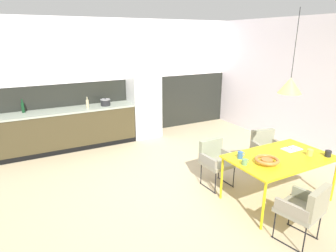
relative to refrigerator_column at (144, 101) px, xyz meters
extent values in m
plane|color=tan|center=(-0.46, -3.11, -0.92)|extent=(9.19, 9.19, 0.00)
cube|color=black|center=(-0.46, 0.36, -0.20)|extent=(6.51, 0.12, 1.44)
cube|color=silver|center=(-0.46, 0.36, 1.23)|extent=(6.51, 0.12, 1.44)
cube|color=silver|center=(2.73, -3.11, 0.52)|extent=(0.12, 7.07, 2.87)
cube|color=#3A321D|center=(-1.97, 0.00, -0.49)|extent=(3.19, 0.60, 0.87)
cube|color=gray|center=(-1.97, 0.00, -0.03)|extent=(3.22, 0.63, 0.04)
cube|color=black|center=(-1.97, -0.30, -0.87)|extent=(3.19, 0.01, 0.10)
cube|color=silver|center=(0.00, 0.00, 0.00)|extent=(0.71, 0.60, 1.84)
cube|color=gold|center=(0.60, -3.77, -0.20)|extent=(1.56, 0.94, 0.03)
cylinder|color=gold|center=(-0.14, -3.34, -0.57)|extent=(0.04, 0.04, 0.70)
cylinder|color=gold|center=(1.34, -3.34, -0.57)|extent=(0.04, 0.04, 0.70)
cylinder|color=yellow|center=(-0.14, -4.20, -0.57)|extent=(0.04, 0.04, 0.70)
cylinder|color=yellow|center=(1.34, -4.20, -0.57)|extent=(0.04, 0.04, 0.70)
cube|color=gray|center=(1.17, -3.01, -0.49)|extent=(0.57, 0.55, 0.06)
cube|color=gray|center=(1.22, -2.81, -0.30)|extent=(0.46, 0.18, 0.33)
cube|color=gray|center=(1.39, -3.06, -0.39)|extent=(0.14, 0.41, 0.14)
cube|color=gray|center=(0.96, -2.96, -0.39)|extent=(0.14, 0.41, 0.14)
cylinder|color=black|center=(1.33, -3.24, -0.72)|extent=(0.02, 0.02, 0.40)
cylinder|color=black|center=(0.94, -3.15, -0.72)|extent=(0.02, 0.02, 0.40)
cylinder|color=black|center=(1.41, -2.87, -0.72)|extent=(0.02, 0.02, 0.40)
cylinder|color=black|center=(1.02, -2.78, -0.72)|extent=(0.02, 0.02, 0.40)
cylinder|color=black|center=(1.37, -3.05, -0.91)|extent=(0.11, 0.41, 0.02)
cylinder|color=black|center=(0.98, -2.96, -0.91)|extent=(0.11, 0.41, 0.02)
cube|color=gray|center=(0.10, -4.54, -0.50)|extent=(0.57, 0.55, 0.06)
cube|color=gray|center=(0.14, -4.74, -0.30)|extent=(0.46, 0.18, 0.34)
cube|color=gray|center=(-0.11, -4.59, -0.40)|extent=(0.14, 0.41, 0.14)
cube|color=gray|center=(0.32, -4.49, -0.40)|extent=(0.14, 0.41, 0.14)
cylinder|color=black|center=(-0.14, -4.40, -0.72)|extent=(0.02, 0.02, 0.39)
cylinder|color=black|center=(0.25, -4.31, -0.72)|extent=(0.02, 0.02, 0.39)
cylinder|color=black|center=(-0.05, -4.77, -0.72)|extent=(0.02, 0.02, 0.39)
cylinder|color=black|center=(0.34, -4.68, -0.72)|extent=(0.02, 0.02, 0.39)
cylinder|color=black|center=(-0.09, -4.58, -0.91)|extent=(0.11, 0.41, 0.02)
cylinder|color=black|center=(0.30, -4.50, -0.91)|extent=(0.11, 0.41, 0.02)
cube|color=gray|center=(0.05, -2.98, -0.50)|extent=(0.51, 0.49, 0.06)
cube|color=gray|center=(0.04, -2.79, -0.30)|extent=(0.46, 0.11, 0.34)
cube|color=gray|center=(0.27, -2.97, -0.40)|extent=(0.07, 0.42, 0.14)
cube|color=gray|center=(-0.17, -3.00, -0.40)|extent=(0.07, 0.42, 0.14)
cylinder|color=black|center=(0.26, -3.16, -0.73)|extent=(0.02, 0.02, 0.39)
cylinder|color=black|center=(-0.14, -3.19, -0.73)|extent=(0.02, 0.02, 0.39)
cylinder|color=black|center=(0.24, -2.78, -0.73)|extent=(0.02, 0.02, 0.39)
cylinder|color=black|center=(-0.16, -2.81, -0.73)|extent=(0.02, 0.02, 0.39)
cylinder|color=black|center=(0.25, -2.97, -0.91)|extent=(0.04, 0.41, 0.02)
cylinder|color=black|center=(-0.15, -3.00, -0.91)|extent=(0.04, 0.41, 0.02)
cylinder|color=#B2662D|center=(0.22, -3.85, -0.15)|extent=(0.16, 0.16, 0.07)
torus|color=#B3692D|center=(0.22, -3.85, -0.13)|extent=(0.34, 0.34, 0.05)
cube|color=white|center=(0.91, -3.65, -0.18)|extent=(0.15, 0.19, 0.01)
cube|color=white|center=(1.06, -3.65, -0.18)|extent=(0.15, 0.19, 0.01)
cube|color=#262628|center=(0.99, -3.65, -0.17)|extent=(0.01, 0.19, 0.00)
cylinder|color=#335B93|center=(0.01, -3.53, -0.14)|extent=(0.08, 0.08, 0.11)
torus|color=#335B93|center=(0.07, -3.53, -0.13)|extent=(0.07, 0.01, 0.07)
cylinder|color=gold|center=(1.02, -3.95, -0.14)|extent=(0.09, 0.09, 0.10)
torus|color=gold|center=(1.07, -3.95, -0.13)|extent=(0.07, 0.01, 0.07)
cylinder|color=#5B8456|center=(-0.08, -3.73, -0.15)|extent=(0.08, 0.08, 0.08)
torus|color=#5B8456|center=(-0.03, -3.73, -0.14)|extent=(0.06, 0.01, 0.06)
cylinder|color=black|center=(1.23, -4.10, -0.14)|extent=(0.09, 0.09, 0.09)
torus|color=black|center=(1.29, -4.10, -0.14)|extent=(0.06, 0.01, 0.06)
cylinder|color=black|center=(-0.99, -0.02, 0.06)|extent=(0.23, 0.23, 0.14)
cylinder|color=gray|center=(-0.99, -0.02, 0.13)|extent=(0.23, 0.23, 0.01)
sphere|color=black|center=(-0.99, -0.02, 0.15)|extent=(0.02, 0.02, 0.02)
cylinder|color=tan|center=(-1.42, -0.08, 0.08)|extent=(0.06, 0.06, 0.19)
cylinder|color=tan|center=(-1.42, -0.08, 0.21)|extent=(0.02, 0.02, 0.07)
cylinder|color=#0F3319|center=(-2.71, 0.16, 0.10)|extent=(0.07, 0.07, 0.21)
cylinder|color=#0F3319|center=(-2.71, 0.16, 0.24)|extent=(0.03, 0.03, 0.07)
cylinder|color=black|center=(0.60, -3.78, 1.45)|extent=(0.01, 0.01, 0.90)
cone|color=tan|center=(0.60, -3.78, 0.89)|extent=(0.32, 0.32, 0.22)
camera|label=1|loc=(-2.74, -6.46, 1.54)|focal=30.43mm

